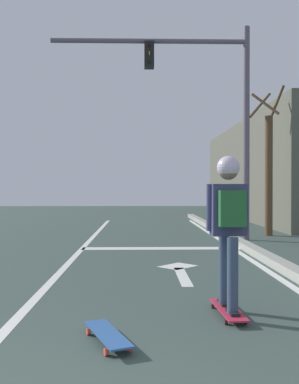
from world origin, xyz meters
name	(u,v)px	position (x,y,z in m)	size (l,w,h in m)	color
lane_line_center	(68,264)	(-0.04, 6.00, 0.00)	(0.12, 20.00, 0.01)	silver
lane_line_curbside	(256,263)	(3.22, 6.00, 0.00)	(0.12, 20.00, 0.01)	silver
stop_bar	(161,248)	(1.66, 7.90, 0.00)	(3.41, 0.40, 0.01)	silver
lane_arrow_stem	(183,276)	(1.83, 4.87, 0.00)	(0.16, 1.40, 0.01)	silver
lane_arrow_head	(178,266)	(1.83, 5.72, 0.00)	(0.56, 0.44, 0.01)	silver
curb_strip	(270,259)	(3.47, 6.00, 0.07)	(0.24, 24.00, 0.14)	#9D9D91
skateboard	(228,310)	(2.10, 2.85, 0.06)	(0.26, 0.86, 0.07)	#B6243D
skater	(229,213)	(2.10, 2.83, 1.05)	(0.44, 0.60, 1.57)	#354761
spare_skateboard	(108,335)	(0.92, 2.08, 0.07)	(0.47, 0.80, 0.09)	#2D5898
traffic_signal_mast	(202,94)	(2.77, 9.40, 3.65)	(4.96, 0.34, 5.35)	#5F5565
roadside_tree	(269,168)	(4.73, 10.40, 1.85)	(1.00, 1.03, 4.12)	brown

